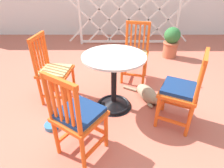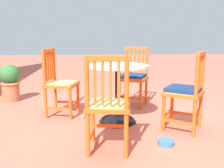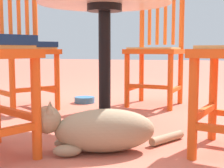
{
  "view_description": "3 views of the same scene",
  "coord_description": "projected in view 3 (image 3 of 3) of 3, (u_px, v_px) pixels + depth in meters",
  "views": [
    {
      "loc": [
        -0.07,
        -1.99,
        1.58
      ],
      "look_at": [
        -0.06,
        0.07,
        0.34
      ],
      "focal_mm": 30.43,
      "sensor_mm": 36.0,
      "label": 1
    },
    {
      "loc": [
        -3.03,
        0.38,
        1.07
      ],
      "look_at": [
        -0.15,
        0.14,
        0.51
      ],
      "focal_mm": 39.38,
      "sensor_mm": 36.0,
      "label": 2
    },
    {
      "loc": [
        1.73,
        0.63,
        0.45
      ],
      "look_at": [
        -0.18,
        0.07,
        0.23
      ],
      "focal_mm": 51.58,
      "sensor_mm": 36.0,
      "label": 3
    }
  ],
  "objects": [
    {
      "name": "cafe_table",
      "position": [
        105.0,
        78.0,
        1.88
      ],
      "size": [
        0.76,
        0.76,
        0.73
      ],
      "color": "black",
      "rests_on": "ground_plane"
    },
    {
      "name": "orange_chair_tucked_in",
      "position": [
        24.0,
        50.0,
        2.38
      ],
      "size": [
        0.56,
        0.56,
        0.91
      ],
      "color": "#EA5619",
      "rests_on": "ground_plane"
    },
    {
      "name": "pet_water_bowl",
      "position": [
        85.0,
        100.0,
        2.71
      ],
      "size": [
        0.17,
        0.17,
        0.05
      ],
      "primitive_type": "cylinder",
      "color": "teal",
      "rests_on": "ground_plane"
    },
    {
      "name": "ground_plane",
      "position": [
        93.0,
        127.0,
        1.88
      ],
      "size": [
        24.0,
        24.0,
        0.0
      ],
      "primitive_type": "plane",
      "color": "#BC604C"
    },
    {
      "name": "orange_chair_by_planter",
      "position": [
        156.0,
        51.0,
        2.57
      ],
      "size": [
        0.45,
        0.45,
        0.91
      ],
      "color": "#EA5619",
      "rests_on": "ground_plane"
    },
    {
      "name": "tabby_cat",
      "position": [
        97.0,
        131.0,
        1.4
      ],
      "size": [
        0.5,
        0.62,
        0.23
      ],
      "color": "#9E896B",
      "rests_on": "ground_plane"
    }
  ]
}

